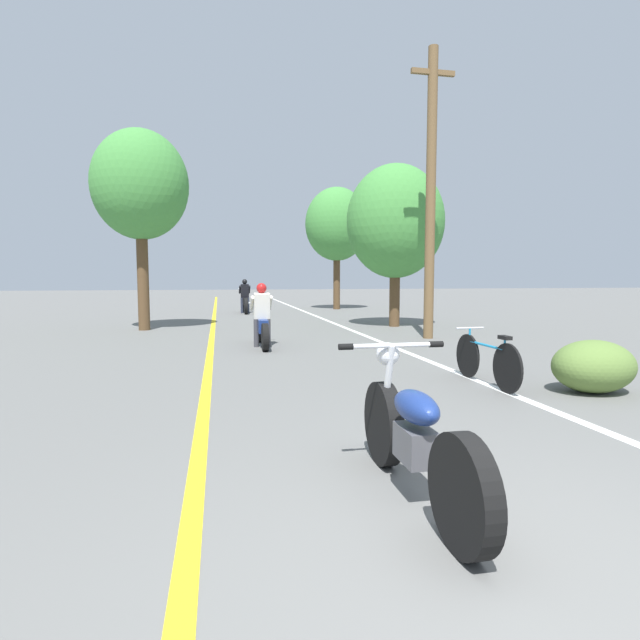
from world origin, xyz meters
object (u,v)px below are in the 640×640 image
(roadside_tree_left, at_px, (140,186))
(bicycle_parked, at_px, (486,360))
(roadside_tree_right_far, at_px, (337,225))
(motorcycle_rider_lead, at_px, (262,323))
(utility_pole, at_px, (431,192))
(motorcycle_rider_far, at_px, (245,300))
(roadside_tree_right_near, at_px, (396,222))
(motorcycle_foreground, at_px, (414,437))

(roadside_tree_left, xyz_separation_m, bicycle_parked, (5.82, -8.69, -3.73))
(roadside_tree_right_far, height_order, bicycle_parked, roadside_tree_right_far)
(motorcycle_rider_lead, relative_size, bicycle_parked, 1.19)
(utility_pole, distance_m, motorcycle_rider_lead, 5.24)
(utility_pole, relative_size, roadside_tree_left, 1.24)
(bicycle_parked, bearing_deg, motorcycle_rider_lead, 121.26)
(bicycle_parked, bearing_deg, motorcycle_rider_far, 99.88)
(roadside_tree_right_near, bearing_deg, roadside_tree_right_far, 88.79)
(roadside_tree_left, distance_m, motorcycle_rider_far, 7.92)
(roadside_tree_left, height_order, bicycle_parked, roadside_tree_left)
(utility_pole, height_order, motorcycle_rider_far, utility_pole)
(utility_pole, xyz_separation_m, motorcycle_rider_lead, (-4.20, -0.66, -3.07))
(utility_pole, xyz_separation_m, roadside_tree_right_far, (0.39, 11.51, 0.39))
(roadside_tree_left, bearing_deg, roadside_tree_right_far, 46.56)
(motorcycle_rider_lead, bearing_deg, roadside_tree_left, 126.49)
(utility_pole, height_order, motorcycle_foreground, utility_pole)
(bicycle_parked, bearing_deg, motorcycle_foreground, -126.70)
(motorcycle_foreground, relative_size, motorcycle_rider_far, 0.95)
(roadside_tree_left, bearing_deg, motorcycle_rider_far, 63.07)
(roadside_tree_right_far, relative_size, motorcycle_rider_lead, 2.78)
(motorcycle_rider_lead, bearing_deg, utility_pole, 8.89)
(roadside_tree_right_far, relative_size, roadside_tree_left, 1.01)
(utility_pole, bearing_deg, roadside_tree_left, 154.48)
(roadside_tree_left, xyz_separation_m, motorcycle_foreground, (3.42, -11.91, -3.66))
(utility_pole, relative_size, motorcycle_foreground, 3.45)
(motorcycle_rider_lead, bearing_deg, motorcycle_foreground, -87.24)
(motorcycle_foreground, xyz_separation_m, bicycle_parked, (2.40, 3.22, -0.07))
(roadside_tree_right_near, distance_m, bicycle_parked, 8.89)
(utility_pole, height_order, bicycle_parked, utility_pole)
(roadside_tree_left, bearing_deg, utility_pole, -25.52)
(roadside_tree_right_near, xyz_separation_m, motorcycle_rider_far, (-4.24, 6.74, -2.66))
(utility_pole, xyz_separation_m, roadside_tree_left, (-7.24, 3.46, 0.49))
(roadside_tree_right_near, relative_size, motorcycle_foreground, 2.43)
(roadside_tree_left, height_order, motorcycle_foreground, roadside_tree_left)
(roadside_tree_right_far, xyz_separation_m, motorcycle_rider_far, (-4.42, -1.74, -3.44))
(roadside_tree_right_near, height_order, bicycle_parked, roadside_tree_right_near)
(roadside_tree_right_near, bearing_deg, motorcycle_rider_lead, -140.08)
(roadside_tree_right_near, xyz_separation_m, motorcycle_rider_lead, (-4.41, -3.69, -2.68))
(roadside_tree_right_far, xyz_separation_m, roadside_tree_left, (-7.63, -8.05, 0.10))
(motorcycle_rider_far, distance_m, bicycle_parked, 15.23)
(utility_pole, relative_size, roadside_tree_right_far, 1.22)
(utility_pole, bearing_deg, motorcycle_rider_far, 112.44)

